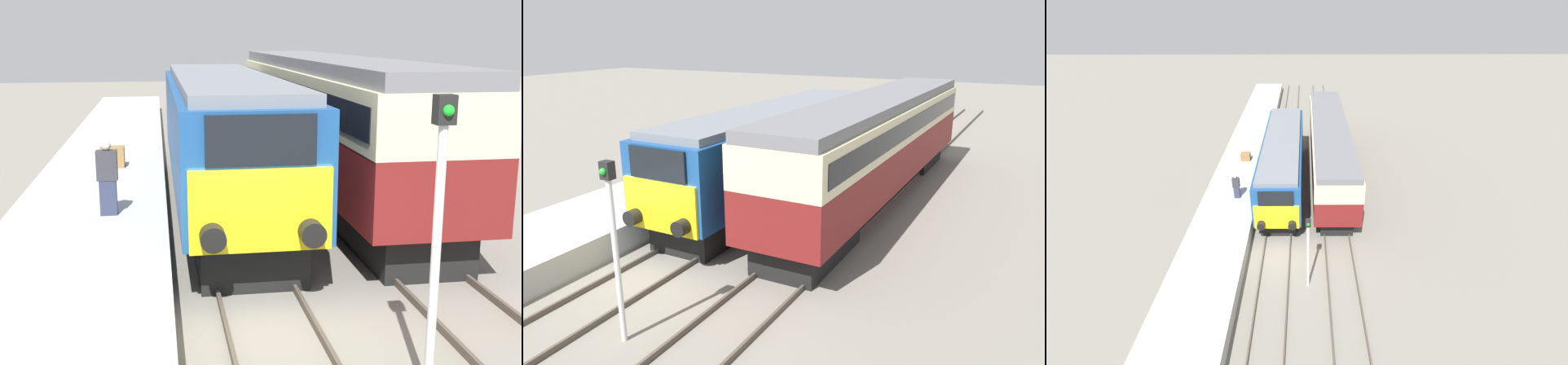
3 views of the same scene
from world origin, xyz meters
TOP-DOWN VIEW (x-y plane):
  - ground_plane at (0.00, 0.00)m, footprint 120.00×120.00m
  - platform_left at (-3.30, 8.00)m, footprint 3.50×50.00m
  - rails_near_track at (0.00, 5.00)m, footprint 1.51×60.00m
  - rails_far_track at (3.40, 5.00)m, footprint 1.50×60.00m
  - locomotive at (0.00, 7.23)m, footprint 2.70×13.60m
  - passenger_carriage at (3.40, 9.06)m, footprint 2.75×16.60m
  - person_on_platform at (-2.80, 4.12)m, footprint 0.44×0.26m
  - signal_post at (1.70, -2.63)m, footprint 0.24×0.28m
  - luggage_crate at (-3.05, 9.56)m, footprint 0.70×0.56m

SIDE VIEW (x-z plane):
  - ground_plane at x=0.00m, z-range 0.00..0.00m
  - rails_near_track at x=0.00m, z-range 0.00..0.14m
  - rails_far_track at x=3.40m, z-range 0.00..0.14m
  - platform_left at x=-3.30m, z-range 0.00..0.83m
  - luggage_crate at x=-3.05m, z-range 0.83..1.43m
  - person_on_platform at x=-2.80m, z-range 0.83..2.45m
  - locomotive at x=0.00m, z-range 0.21..3.88m
  - signal_post at x=1.70m, z-range 0.37..4.33m
  - passenger_carriage at x=3.40m, z-range 0.41..4.45m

